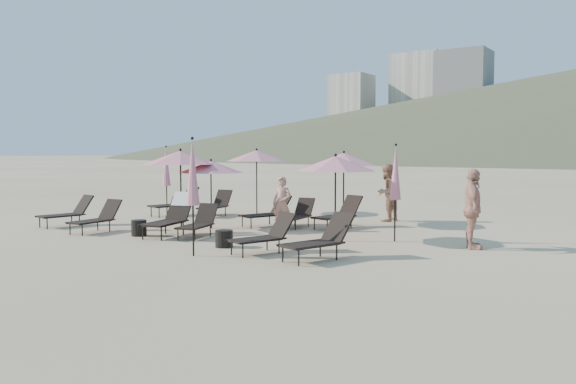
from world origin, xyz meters
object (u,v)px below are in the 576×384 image
Objects in this scene: side_table_1 at (224,239)px; lounger_4 at (264,235)px; lounger_5 at (319,239)px; side_table_0 at (139,228)px; lounger_2 at (171,215)px; lounger_9 at (298,214)px; lounger_10 at (339,213)px; umbrella_closed_2 at (166,167)px; umbrella_open_1 at (211,167)px; lounger_6 at (176,202)px; umbrella_open_4 at (344,159)px; lounger_0 at (68,212)px; umbrella_open_3 at (257,156)px; lounger_1 at (97,217)px; beachgoer_c at (473,209)px; umbrella_closed_1 at (395,173)px; beachgoer_a at (282,204)px; umbrella_open_0 at (180,158)px; umbrella_open_2 at (335,164)px; umbrella_closed_0 at (193,173)px; beachgoer_b at (387,193)px; lounger_3 at (199,222)px; lounger_7 at (216,204)px; lounger_8 at (267,212)px.

lounger_4 is at bearing -3.69° from side_table_1.
lounger_5 is 5.95m from side_table_0.
lounger_2 is 1.26× the size of lounger_9.
lounger_10 is 7.09m from umbrella_closed_2.
lounger_6 is at bearing 151.66° from umbrella_open_1.
umbrella_open_1 reaches higher than side_table_1.
umbrella_open_4 is (-0.98, 5.52, 1.68)m from lounger_4.
umbrella_open_3 reaches higher than lounger_0.
lounger_1 is at bearing -160.39° from lounger_4.
lounger_0 is 0.90× the size of lounger_6.
lounger_1 is 0.85× the size of beachgoer_c.
lounger_1 is at bearing -125.48° from lounger_10.
umbrella_closed_1 is 1.59× the size of beachgoer_a.
umbrella_open_2 is at bearing 4.99° from umbrella_open_0.
umbrella_closed_0 is (-1.56, -3.63, -0.17)m from umbrella_open_2.
lounger_0 is 3.97× the size of side_table_1.
beachgoer_b is (0.46, 2.44, 0.50)m from lounger_10.
lounger_3 is at bearing -24.83° from lounger_6.
umbrella_closed_2 is at bearing 105.50° from lounger_1.
umbrella_open_3 reaches higher than umbrella_open_4.
umbrella_closed_1 is at bearing 9.10° from lounger_2.
lounger_10 is 0.70× the size of umbrella_closed_2.
umbrella_open_3 reaches higher than beachgoer_b.
lounger_7 is at bearing 55.82° from beachgoer_c.
umbrella_open_4 is (6.35, 1.18, 1.61)m from lounger_6.
lounger_3 is 0.66× the size of umbrella_open_3.
lounger_7 is 5.31m from lounger_10.
umbrella_open_0 reaches higher than beachgoer_b.
umbrella_open_3 is at bearing 97.60° from side_table_0.
beachgoer_a is at bearing -12.79° from lounger_8.
side_table_0 is at bearing 5.95° from lounger_0.
side_table_1 is at bearing -48.54° from lounger_8.
lounger_0 is at bearing -112.53° from umbrella_open_3.
umbrella_open_0 is at bearing 179.59° from lounger_5.
lounger_9 is (6.09, 3.94, -0.04)m from lounger_0.
umbrella_closed_0 is 2.09m from side_table_1.
lounger_7 is 9.93m from beachgoer_c.
lounger_2 is at bearing -87.68° from umbrella_open_1.
lounger_10 is 1.12× the size of beachgoer_a.
umbrella_open_0 is 0.92× the size of umbrella_closed_0.
umbrella_closed_2 is (-2.96, 2.20, -0.37)m from umbrella_open_0.
umbrella_open_4 is at bearing 45.00° from lounger_0.
lounger_2 is at bearing -75.56° from umbrella_open_3.
beachgoer_c is at bearing 13.58° from lounger_1.
lounger_2 is 0.91m from lounger_3.
umbrella_closed_1 is at bearing -25.24° from umbrella_open_3.
umbrella_closed_2 reaches higher than beachgoer_a.
umbrella_closed_2 is (-6.54, 5.38, -0.06)m from umbrella_closed_0.
umbrella_open_2 reaches higher than lounger_7.
lounger_5 is at bearing -67.72° from umbrella_open_2.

